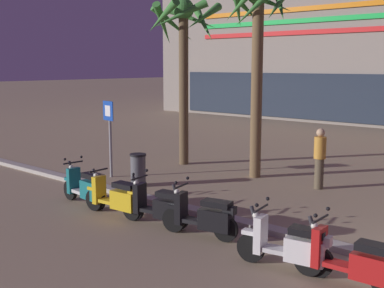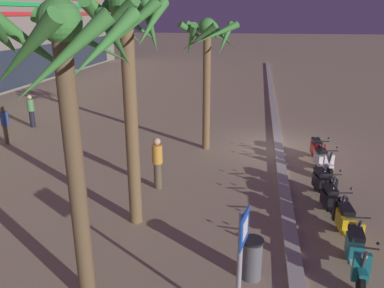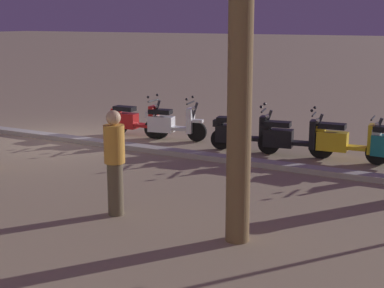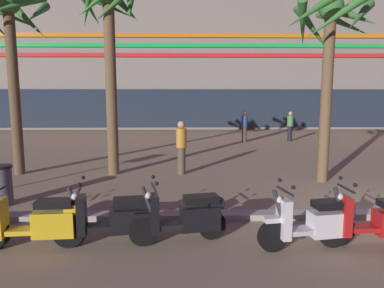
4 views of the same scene
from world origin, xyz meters
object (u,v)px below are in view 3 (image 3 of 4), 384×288
(scooter_black_mid_front, at_px, (240,133))
(scooter_red_far_back, at_px, (134,120))
(scooter_white_mid_rear, at_px, (170,123))
(pedestrian_strolling_near_curb, at_px, (115,160))
(scooter_yellow_second_in_line, at_px, (344,141))
(scooter_black_gap_after_mid, at_px, (289,137))

(scooter_black_mid_front, xyz_separation_m, scooter_red_far_back, (3.28, -0.24, -0.00))
(scooter_white_mid_rear, xyz_separation_m, pedestrian_strolling_near_curb, (-2.30, 5.57, 0.48))
(scooter_red_far_back, bearing_deg, scooter_yellow_second_in_line, 179.92)
(scooter_yellow_second_in_line, bearing_deg, scooter_black_mid_front, 5.34)
(scooter_yellow_second_in_line, relative_size, scooter_white_mid_rear, 1.03)
(scooter_yellow_second_in_line, distance_m, scooter_white_mid_rear, 4.63)
(scooter_black_mid_front, relative_size, pedestrian_strolling_near_curb, 0.98)
(scooter_black_mid_front, bearing_deg, scooter_white_mid_rear, -7.76)
(scooter_yellow_second_in_line, xyz_separation_m, scooter_black_gap_after_mid, (1.25, 0.16, -0.01))
(scooter_red_far_back, relative_size, pedestrian_strolling_near_curb, 1.05)
(scooter_black_mid_front, height_order, scooter_red_far_back, same)
(scooter_red_far_back, bearing_deg, scooter_white_mid_rear, -177.12)
(scooter_white_mid_rear, relative_size, pedestrian_strolling_near_curb, 1.00)
(scooter_white_mid_rear, xyz_separation_m, scooter_red_far_back, (1.12, 0.06, -0.00))
(scooter_black_mid_front, bearing_deg, pedestrian_strolling_near_curb, 91.42)
(scooter_yellow_second_in_line, bearing_deg, scooter_white_mid_rear, -0.79)
(scooter_black_gap_after_mid, height_order, scooter_white_mid_rear, same)
(scooter_black_gap_after_mid, bearing_deg, scooter_yellow_second_in_line, -172.48)
(scooter_white_mid_rear, bearing_deg, scooter_black_gap_after_mid, 176.13)
(scooter_black_mid_front, xyz_separation_m, pedestrian_strolling_near_curb, (-0.13, 5.27, 0.48))
(scooter_red_far_back, bearing_deg, pedestrian_strolling_near_curb, 121.79)
(scooter_black_gap_after_mid, bearing_deg, pedestrian_strolling_near_curb, 78.47)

